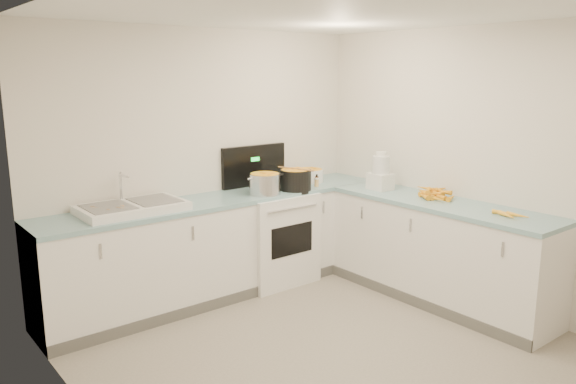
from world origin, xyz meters
TOP-DOWN VIEW (x-y plane):
  - floor at (0.00, 0.00)m, footprint 3.50×4.00m
  - ceiling at (0.00, 0.00)m, footprint 3.50×4.00m
  - wall_back at (0.00, 2.00)m, footprint 3.50×0.00m
  - wall_left at (-1.75, 0.00)m, footprint 0.00×4.00m
  - wall_right at (1.75, 0.00)m, footprint 0.00×4.00m
  - counter_back at (0.00, 1.70)m, footprint 3.50×0.62m
  - counter_right at (1.45, 0.30)m, footprint 0.62×2.20m
  - stove at (0.55, 1.69)m, footprint 0.76×0.65m
  - sink at (-0.90, 1.70)m, footprint 0.86×0.52m
  - steel_pot at (0.38, 1.56)m, footprint 0.40×0.40m
  - black_pot at (0.75, 1.54)m, footprint 0.37×0.37m
  - wooden_spoon at (0.75, 1.54)m, footprint 0.14×0.40m
  - mixing_bowl at (1.14, 1.78)m, footprint 0.38×0.38m
  - extract_bottle at (1.03, 1.54)m, footprint 0.04×0.04m
  - spice_jar at (1.02, 1.53)m, footprint 0.04×0.04m
  - food_processor at (1.42, 1.02)m, footprint 0.19×0.23m
  - carrot_pile at (1.53, 0.45)m, footprint 0.41×0.46m
  - peeled_carrots at (1.42, -0.38)m, footprint 0.15×0.30m
  - peelings at (-1.08, 1.67)m, footprint 0.25×0.24m

SIDE VIEW (x-z plane):
  - floor at x=0.00m, z-range 0.00..0.00m
  - counter_back at x=0.00m, z-range 0.00..0.94m
  - counter_right at x=1.45m, z-range 0.00..0.94m
  - stove at x=0.55m, z-range -0.21..1.15m
  - peeled_carrots at x=1.42m, z-range 0.94..0.98m
  - carrot_pile at x=1.53m, z-range 0.93..1.02m
  - sink at x=-0.90m, z-range 0.82..1.13m
  - spice_jar at x=1.02m, z-range 0.94..1.02m
  - extract_bottle at x=1.03m, z-range 0.94..1.04m
  - mixing_bowl at x=1.14m, z-range 0.94..1.08m
  - peelings at x=-1.08m, z-range 1.01..1.02m
  - steel_pot at x=0.38m, z-range 0.92..1.14m
  - black_pot at x=0.75m, z-range 0.92..1.14m
  - food_processor at x=1.42m, z-range 0.91..1.29m
  - wooden_spoon at x=0.75m, z-range 1.14..1.16m
  - wall_back at x=0.00m, z-range 0.00..2.50m
  - wall_left at x=-1.75m, z-range 0.00..2.50m
  - wall_right at x=1.75m, z-range 0.00..2.50m
  - ceiling at x=0.00m, z-range 2.50..2.50m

